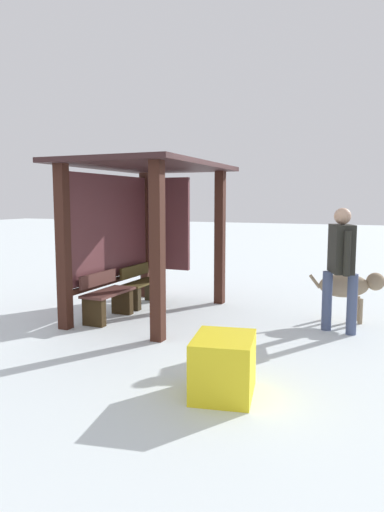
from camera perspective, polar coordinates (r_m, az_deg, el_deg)
ground_plane at (r=7.63m, az=-5.05°, el=-7.16°), size 60.00×60.00×0.00m
bus_shelter at (r=7.63m, az=-6.38°, el=6.03°), size 2.95×2.01×2.43m
bench_left_inside at (r=7.33m, az=-10.37°, el=-5.23°), size 0.99×0.40×0.73m
bench_center_inside at (r=8.25m, az=-6.21°, el=-3.89°), size 0.99×0.36×0.70m
person_walking at (r=6.73m, az=17.85°, el=-0.37°), size 0.66×0.52×1.75m
dog at (r=7.43m, az=18.76°, el=-3.56°), size 0.51×1.09×0.77m
grit_bin at (r=4.54m, az=3.89°, el=-13.32°), size 0.79×0.68×0.57m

